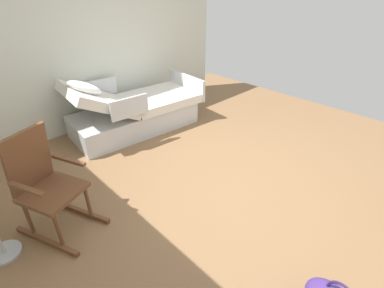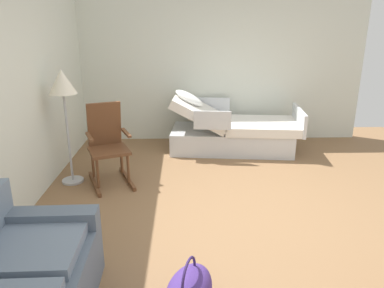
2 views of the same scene
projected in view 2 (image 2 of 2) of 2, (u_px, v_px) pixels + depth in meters
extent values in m
plane|color=olive|center=(240.00, 211.00, 4.16)|extent=(6.78, 6.78, 0.00)
cube|color=silver|center=(4.00, 93.00, 3.68)|extent=(5.62, 0.10, 2.70)
cube|color=silver|center=(220.00, 63.00, 6.35)|extent=(0.10, 4.94, 2.70)
cube|color=silver|center=(231.00, 140.00, 6.08)|extent=(1.06, 2.01, 0.35)
cube|color=white|center=(261.00, 126.00, 5.97)|extent=(1.02, 1.24, 0.14)
cube|color=white|center=(199.00, 112.00, 5.97)|extent=(0.99, 0.99, 0.55)
ellipsoid|color=white|center=(189.00, 98.00, 5.91)|extent=(0.39, 0.52, 0.34)
cube|color=silver|center=(212.00, 120.00, 5.48)|extent=(0.09, 0.56, 0.28)
cube|color=silver|center=(214.00, 106.00, 6.44)|extent=(0.09, 0.56, 0.28)
cube|color=silver|center=(299.00, 120.00, 5.90)|extent=(0.95, 0.14, 0.36)
cylinder|color=black|center=(181.00, 153.00, 5.84)|extent=(0.10, 0.10, 0.10)
cylinder|color=black|center=(185.00, 139.00, 6.52)|extent=(0.10, 0.10, 0.10)
cylinder|color=black|center=(283.00, 155.00, 5.73)|extent=(0.10, 0.10, 0.10)
cylinder|color=black|center=(276.00, 141.00, 6.41)|extent=(0.10, 0.10, 0.10)
cube|color=slate|center=(35.00, 247.00, 2.65)|extent=(0.69, 0.66, 0.10)
cube|color=slate|center=(48.00, 243.00, 3.03)|extent=(0.20, 0.85, 0.60)
cube|color=brown|center=(95.00, 184.00, 4.79)|extent=(0.72, 0.32, 0.05)
cube|color=brown|center=(127.00, 179.00, 4.95)|extent=(0.72, 0.32, 0.05)
cylinder|color=brown|center=(128.00, 168.00, 4.71)|extent=(0.04, 0.04, 0.40)
cylinder|color=brown|center=(98.00, 173.00, 4.57)|extent=(0.04, 0.04, 0.40)
cylinder|color=brown|center=(121.00, 159.00, 5.03)|extent=(0.04, 0.04, 0.40)
cylinder|color=brown|center=(93.00, 163.00, 4.89)|extent=(0.04, 0.04, 0.40)
cube|color=brown|center=(109.00, 151.00, 4.73)|extent=(0.61, 0.62, 0.04)
cube|color=brown|center=(104.00, 124.00, 4.81)|extent=(0.27, 0.45, 0.60)
cube|color=brown|center=(126.00, 133.00, 4.73)|extent=(0.37, 0.19, 0.03)
cube|color=brown|center=(89.00, 137.00, 4.56)|extent=(0.37, 0.19, 0.03)
cylinder|color=#B2B5BA|center=(73.00, 180.00, 4.92)|extent=(0.28, 0.28, 0.03)
cylinder|color=#B2B5BA|center=(68.00, 138.00, 4.73)|extent=(0.03, 0.03, 1.15)
cone|color=silver|center=(62.00, 82.00, 4.50)|extent=(0.34, 0.34, 0.30)
torus|color=#312055|center=(189.00, 277.00, 2.66)|extent=(0.29, 0.12, 0.30)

